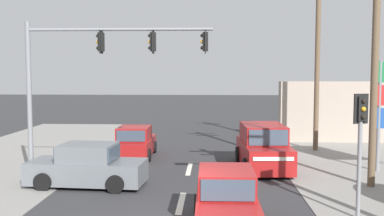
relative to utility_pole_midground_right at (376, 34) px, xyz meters
name	(u,v)px	position (x,y,z in m)	size (l,w,h in m)	color
lane_dash_mid	(181,203)	(-6.75, -2.33, -5.48)	(0.20, 2.40, 0.01)	silver
lane_dash_far	(189,169)	(-6.75, 2.67, -5.48)	(0.20, 2.40, 0.01)	silver
utility_pole_midground_right	(376,34)	(0.00, 0.00, 0.00)	(1.80, 0.26, 10.48)	brown
utility_pole_background_right	(317,56)	(-0.29, 7.56, -0.50)	(1.80, 0.26, 9.49)	brown
traffic_signal_mast	(92,67)	(-10.17, 0.07, -1.13)	(6.89, 0.47, 6.00)	slate
pedestal_signal_right_kerb	(360,135)	(-1.63, -3.65, -3.07)	(0.43, 0.31, 3.56)	slate
shopfront_wall_far	(381,112)	(4.25, 10.67, -3.69)	(12.00, 1.00, 3.60)	#A39384
sedan_crossing_left	(87,167)	(-10.31, -0.36, -4.78)	(4.34, 2.12, 1.56)	slate
suv_kerbside_parked	(263,148)	(-3.56, 3.01, -4.60)	(2.25, 4.63, 1.90)	maroon
hatchback_receding_far	(226,201)	(-5.37, -4.48, -4.78)	(1.81, 3.66, 1.53)	maroon
hatchback_oncoming_mid	(135,143)	(-9.53, 5.26, -4.78)	(1.81, 3.66, 1.53)	maroon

